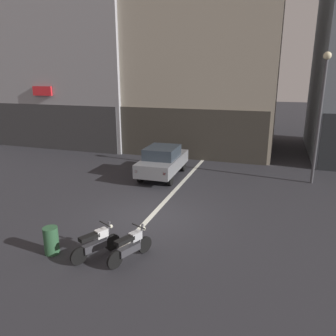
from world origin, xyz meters
TOP-DOWN VIEW (x-y plane):
  - ground_plane at (0.00, 0.00)m, footprint 120.00×120.00m
  - lane_centre_line at (0.00, 6.00)m, footprint 0.20×18.00m
  - building_corner_left at (-11.00, 13.79)m, footprint 10.71×10.18m
  - building_mid_block at (-0.89, 13.80)m, footprint 9.95×9.52m
  - car_grey_crossing_near at (-1.25, 4.97)m, footprint 1.89×4.15m
  - street_lamp at (6.16, 6.35)m, footprint 0.36×0.36m
  - motorcycle_white_row_leftmost at (-0.48, -3.14)m, footprint 0.82×1.52m
  - motorcycle_silver_row_left_mid at (0.55, -2.98)m, footprint 0.76×1.56m
  - trash_bin at (-1.87, -3.41)m, footprint 0.44×0.44m

SIDE VIEW (x-z plane):
  - ground_plane at x=0.00m, z-range 0.00..0.00m
  - lane_centre_line at x=0.00m, z-range 0.00..0.01m
  - trash_bin at x=-1.87m, z-range 0.00..0.85m
  - motorcycle_white_row_leftmost at x=-0.48m, z-range -0.03..0.95m
  - motorcycle_silver_row_left_mid at x=0.55m, z-range -0.03..0.95m
  - car_grey_crossing_near at x=-1.25m, z-range 0.07..1.71m
  - street_lamp at x=6.16m, z-range 0.72..6.95m
  - building_corner_left at x=-11.00m, z-range -0.01..10.34m
  - building_mid_block at x=-0.89m, z-range -0.01..13.20m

